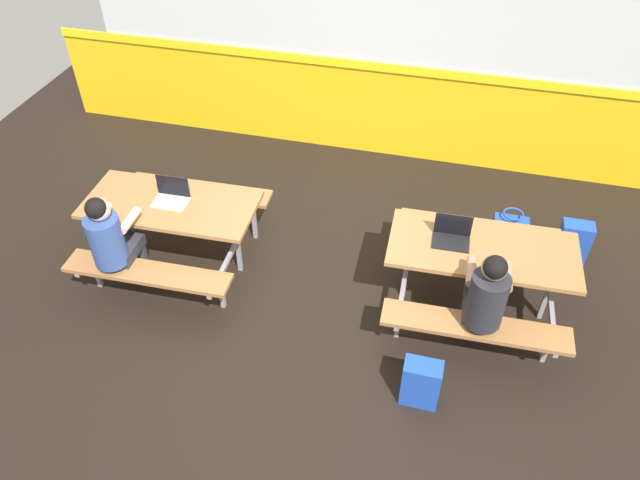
{
  "coord_description": "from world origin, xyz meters",
  "views": [
    {
      "loc": [
        1.04,
        -3.85,
        4.21
      ],
      "look_at": [
        0.0,
        0.19,
        0.55
      ],
      "focal_mm": 33.95,
      "sensor_mm": 36.0,
      "label": 1
    }
  ],
  "objects_px": {
    "laptop_dark": "(452,236)",
    "laptop_silver": "(171,196)",
    "student_further": "(486,297)",
    "picnic_table_right": "(480,262)",
    "tote_bag_bright": "(509,231)",
    "student_nearer": "(112,239)",
    "satchel_spare": "(574,241)",
    "backpack_dark": "(421,382)",
    "picnic_table_left": "(173,217)"
  },
  "relations": [
    {
      "from": "student_nearer",
      "to": "laptop_silver",
      "type": "xyz_separation_m",
      "value": [
        0.3,
        0.6,
        0.08
      ]
    },
    {
      "from": "picnic_table_right",
      "to": "picnic_table_left",
      "type": "bearing_deg",
      "value": -178.21
    },
    {
      "from": "picnic_table_left",
      "to": "picnic_table_right",
      "type": "height_order",
      "value": "same"
    },
    {
      "from": "picnic_table_right",
      "to": "student_further",
      "type": "xyz_separation_m",
      "value": [
        0.05,
        -0.56,
        0.14
      ]
    },
    {
      "from": "student_nearer",
      "to": "laptop_silver",
      "type": "height_order",
      "value": "student_nearer"
    },
    {
      "from": "tote_bag_bright",
      "to": "satchel_spare",
      "type": "distance_m",
      "value": 0.63
    },
    {
      "from": "picnic_table_right",
      "to": "tote_bag_bright",
      "type": "height_order",
      "value": "picnic_table_right"
    },
    {
      "from": "satchel_spare",
      "to": "student_further",
      "type": "bearing_deg",
      "value": -120.55
    },
    {
      "from": "laptop_silver",
      "to": "tote_bag_bright",
      "type": "relative_size",
      "value": 0.76
    },
    {
      "from": "student_further",
      "to": "laptop_dark",
      "type": "height_order",
      "value": "student_further"
    },
    {
      "from": "picnic_table_left",
      "to": "tote_bag_bright",
      "type": "bearing_deg",
      "value": 18.29
    },
    {
      "from": "student_nearer",
      "to": "backpack_dark",
      "type": "relative_size",
      "value": 2.74
    },
    {
      "from": "student_further",
      "to": "laptop_silver",
      "type": "bearing_deg",
      "value": 170.26
    },
    {
      "from": "student_further",
      "to": "tote_bag_bright",
      "type": "relative_size",
      "value": 2.81
    },
    {
      "from": "laptop_dark",
      "to": "satchel_spare",
      "type": "xyz_separation_m",
      "value": [
        1.21,
        0.91,
        -0.57
      ]
    },
    {
      "from": "satchel_spare",
      "to": "picnic_table_right",
      "type": "bearing_deg",
      "value": -134.82
    },
    {
      "from": "student_nearer",
      "to": "backpack_dark",
      "type": "height_order",
      "value": "student_nearer"
    },
    {
      "from": "laptop_silver",
      "to": "satchel_spare",
      "type": "bearing_deg",
      "value": 14.53
    },
    {
      "from": "student_further",
      "to": "tote_bag_bright",
      "type": "bearing_deg",
      "value": 80.57
    },
    {
      "from": "student_further",
      "to": "satchel_spare",
      "type": "bearing_deg",
      "value": 59.45
    },
    {
      "from": "student_further",
      "to": "laptop_silver",
      "type": "relative_size",
      "value": 3.69
    },
    {
      "from": "student_further",
      "to": "tote_bag_bright",
      "type": "xyz_separation_m",
      "value": [
        0.25,
        1.52,
        -0.51
      ]
    },
    {
      "from": "student_nearer",
      "to": "satchel_spare",
      "type": "relative_size",
      "value": 2.74
    },
    {
      "from": "tote_bag_bright",
      "to": "satchel_spare",
      "type": "bearing_deg",
      "value": -2.6
    },
    {
      "from": "picnic_table_left",
      "to": "laptop_dark",
      "type": "xyz_separation_m",
      "value": [
        2.6,
        0.12,
        0.22
      ]
    },
    {
      "from": "laptop_dark",
      "to": "laptop_silver",
      "type": "bearing_deg",
      "value": -178.22
    },
    {
      "from": "picnic_table_right",
      "to": "laptop_silver",
      "type": "distance_m",
      "value": 2.89
    },
    {
      "from": "student_further",
      "to": "laptop_silver",
      "type": "distance_m",
      "value": 2.97
    },
    {
      "from": "tote_bag_bright",
      "to": "picnic_table_right",
      "type": "bearing_deg",
      "value": -107.37
    },
    {
      "from": "picnic_table_left",
      "to": "student_nearer",
      "type": "distance_m",
      "value": 0.65
    },
    {
      "from": "student_nearer",
      "to": "laptop_silver",
      "type": "distance_m",
      "value": 0.68
    },
    {
      "from": "laptop_silver",
      "to": "backpack_dark",
      "type": "relative_size",
      "value": 0.74
    },
    {
      "from": "laptop_dark",
      "to": "tote_bag_bright",
      "type": "height_order",
      "value": "laptop_dark"
    },
    {
      "from": "picnic_table_left",
      "to": "backpack_dark",
      "type": "bearing_deg",
      "value": -22.29
    },
    {
      "from": "picnic_table_left",
      "to": "student_further",
      "type": "bearing_deg",
      "value": -9.01
    },
    {
      "from": "picnic_table_left",
      "to": "backpack_dark",
      "type": "xyz_separation_m",
      "value": [
        2.55,
        -1.04,
        -0.36
      ]
    },
    {
      "from": "picnic_table_right",
      "to": "student_nearer",
      "type": "xyz_separation_m",
      "value": [
        -3.18,
        -0.66,
        0.14
      ]
    },
    {
      "from": "backpack_dark",
      "to": "tote_bag_bright",
      "type": "distance_m",
      "value": 2.19
    },
    {
      "from": "backpack_dark",
      "to": "laptop_dark",
      "type": "bearing_deg",
      "value": 87.24
    },
    {
      "from": "picnic_table_left",
      "to": "student_nearer",
      "type": "height_order",
      "value": "student_nearer"
    },
    {
      "from": "student_nearer",
      "to": "satchel_spare",
      "type": "height_order",
      "value": "student_nearer"
    },
    {
      "from": "backpack_dark",
      "to": "satchel_spare",
      "type": "relative_size",
      "value": 1.0
    },
    {
      "from": "picnic_table_left",
      "to": "tote_bag_bright",
      "type": "relative_size",
      "value": 3.82
    },
    {
      "from": "student_further",
      "to": "backpack_dark",
      "type": "distance_m",
      "value": 0.85
    },
    {
      "from": "laptop_silver",
      "to": "backpack_dark",
      "type": "xyz_separation_m",
      "value": [
        2.54,
        -1.08,
        -0.57
      ]
    },
    {
      "from": "picnic_table_right",
      "to": "backpack_dark",
      "type": "xyz_separation_m",
      "value": [
        -0.34,
        -1.13,
        -0.36
      ]
    },
    {
      "from": "tote_bag_bright",
      "to": "satchel_spare",
      "type": "height_order",
      "value": "satchel_spare"
    },
    {
      "from": "student_nearer",
      "to": "laptop_silver",
      "type": "relative_size",
      "value": 3.69
    },
    {
      "from": "picnic_table_right",
      "to": "tote_bag_bright",
      "type": "xyz_separation_m",
      "value": [
        0.3,
        0.96,
        -0.38
      ]
    },
    {
      "from": "student_further",
      "to": "backpack_dark",
      "type": "height_order",
      "value": "student_further"
    }
  ]
}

